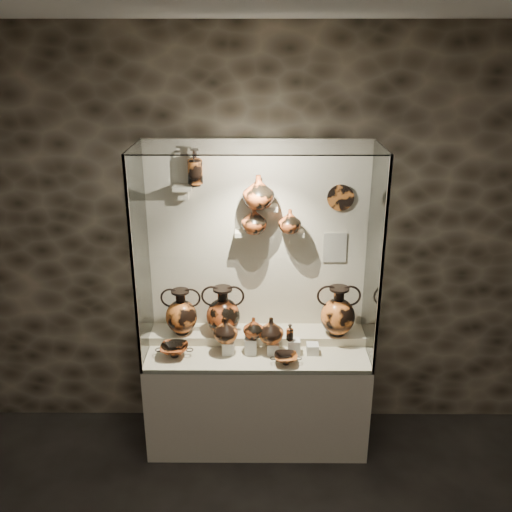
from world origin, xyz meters
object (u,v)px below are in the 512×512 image
at_px(amphora_left, 181,311).
at_px(amphora_mid, 223,311).
at_px(jug_b, 253,328).
at_px(lekythos_small, 290,332).
at_px(lekythos_tall, 195,166).
at_px(kylix_right, 286,358).
at_px(ovoid_vase_b, 258,192).
at_px(ovoid_vase_a, 254,220).
at_px(ovoid_vase_c, 290,221).
at_px(jug_c, 271,330).
at_px(kylix_left, 174,350).
at_px(amphora_right, 338,311).
at_px(jug_a, 226,330).

bearing_deg(amphora_left, amphora_mid, -8.37).
height_order(jug_b, lekythos_small, jug_b).
height_order(amphora_left, lekythos_tall, lekythos_tall).
relative_size(kylix_right, ovoid_vase_b, 0.91).
bearing_deg(kylix_right, jug_b, 167.11).
height_order(ovoid_vase_a, ovoid_vase_c, ovoid_vase_a).
relative_size(ovoid_vase_a, ovoid_vase_c, 1.13).
bearing_deg(amphora_left, ovoid_vase_a, -1.27).
bearing_deg(ovoid_vase_b, ovoid_vase_c, -10.11).
distance_m(amphora_left, jug_c, 0.72).
bearing_deg(jug_b, ovoid_vase_b, 77.03).
xyz_separation_m(kylix_left, lekythos_tall, (0.17, 0.33, 1.33)).
bearing_deg(lekythos_tall, ovoid_vase_a, 12.83).
bearing_deg(lekythos_tall, jug_c, -7.80).
relative_size(amphora_right, ovoid_vase_b, 1.66).
relative_size(lekythos_small, ovoid_vase_c, 0.84).
height_order(amphora_left, amphora_mid, amphora_mid).
bearing_deg(amphora_right, ovoid_vase_a, 162.06).
height_order(amphora_right, kylix_left, amphora_right).
xyz_separation_m(jug_c, kylix_right, (0.11, -0.16, -0.15)).
xyz_separation_m(lekythos_small, kylix_left, (-0.87, -0.03, -0.14)).
bearing_deg(amphora_right, jug_b, -178.18).
distance_m(amphora_right, lekythos_small, 0.43).
distance_m(jug_a, ovoid_vase_b, 1.06).
height_order(kylix_left, kylix_right, kylix_left).
distance_m(amphora_mid, kylix_left, 0.48).
bearing_deg(jug_a, amphora_right, 34.10).
relative_size(amphora_left, kylix_right, 1.67).
distance_m(jug_c, ovoid_vase_a, 0.84).
bearing_deg(lekythos_small, jug_b, 178.54).
relative_size(lekythos_tall, ovoid_vase_c, 1.68).
relative_size(amphora_mid, jug_b, 2.44).
xyz_separation_m(kylix_right, ovoid_vase_c, (0.03, 0.40, 0.93)).
xyz_separation_m(amphora_right, jug_a, (-0.86, -0.17, -0.08)).
distance_m(kylix_right, lekythos_tall, 1.56).
height_order(jug_a, lekythos_small, jug_a).
bearing_deg(jug_a, kylix_right, 4.18).
bearing_deg(ovoid_vase_b, lekythos_small, -62.76).
xyz_separation_m(jug_c, lekythos_tall, (-0.56, 0.27, 1.20)).
bearing_deg(amphora_left, amphora_right, -7.18).
bearing_deg(ovoid_vase_c, ovoid_vase_a, 165.97).
height_order(amphora_right, ovoid_vase_c, ovoid_vase_c).
bearing_deg(lekythos_tall, kylix_right, -15.01).
height_order(amphora_mid, jug_a, amphora_mid).
height_order(lekythos_tall, ovoid_vase_a, lekythos_tall).
bearing_deg(kylix_left, ovoid_vase_b, 9.82).
height_order(jug_c, ovoid_vase_c, ovoid_vase_c).
bearing_deg(lekythos_small, ovoid_vase_a, 141.14).
bearing_deg(jug_b, lekythos_tall, 144.52).
relative_size(kylix_left, ovoid_vase_b, 1.12).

